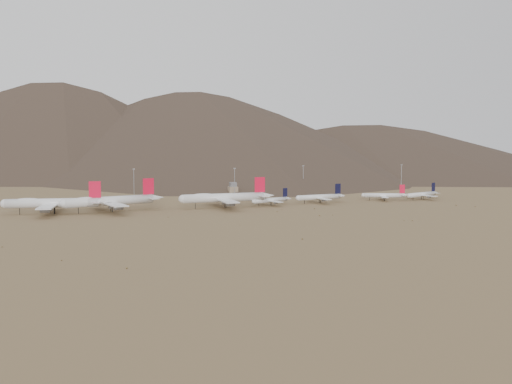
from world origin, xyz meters
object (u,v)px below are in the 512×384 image
object	(u,v)px
widebody_east	(224,198)
narrowbody_b	(320,197)
narrowbody_a	(271,200)
control_tower	(233,189)
widebody_centre	(110,201)
widebody_west	(53,203)

from	to	relation	value
widebody_east	narrowbody_b	bearing A→B (deg)	3.61
widebody_east	narrowbody_a	world-z (taller)	widebody_east
widebody_east	control_tower	world-z (taller)	widebody_east
widebody_east	narrowbody_b	distance (m)	84.31
narrowbody_b	control_tower	bearing A→B (deg)	114.56
widebody_centre	narrowbody_a	bearing A→B (deg)	-11.81
widebody_centre	narrowbody_b	bearing A→B (deg)	-11.16
widebody_west	narrowbody_a	world-z (taller)	widebody_west
widebody_centre	control_tower	world-z (taller)	widebody_centre
widebody_east	widebody_centre	bearing A→B (deg)	178.18
widebody_centre	widebody_west	bearing A→B (deg)	166.75
narrowbody_a	narrowbody_b	bearing A→B (deg)	-14.79
control_tower	widebody_east	bearing A→B (deg)	-109.25
narrowbody_a	narrowbody_b	xyz separation A→B (m)	(43.75, 3.51, 0.77)
widebody_east	narrowbody_b	world-z (taller)	widebody_east
widebody_west	widebody_centre	bearing A→B (deg)	9.59
widebody_east	narrowbody_a	distance (m)	40.54
control_tower	narrowbody_b	bearing A→B (deg)	-58.64
widebody_centre	narrowbody_a	xyz separation A→B (m)	(126.34, 4.59, -3.86)
widebody_centre	narrowbody_a	distance (m)	126.48
narrowbody_b	narrowbody_a	bearing A→B (deg)	177.78
widebody_east	control_tower	xyz separation A→B (m)	(32.34, 92.58, -2.60)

